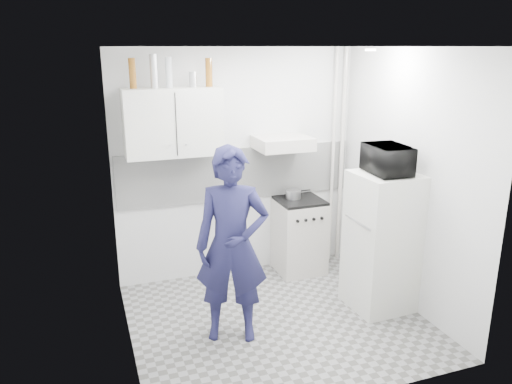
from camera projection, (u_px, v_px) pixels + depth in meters
name	position (u px, v px, depth m)	size (l,w,h in m)	color
floor	(277.00, 320.00, 4.93)	(2.80, 2.80, 0.00)	gray
ceiling	(281.00, 47.00, 4.20)	(2.80, 2.80, 0.00)	white
wall_back	(238.00, 165.00, 5.70)	(2.80, 2.80, 0.00)	silver
wall_left	(122.00, 210.00, 4.11)	(2.60, 2.60, 0.00)	silver
wall_right	(408.00, 181.00, 5.02)	(2.60, 2.60, 0.00)	silver
person	(232.00, 246.00, 4.43)	(0.66, 0.43, 1.80)	#1B1B40
stove	(299.00, 236.00, 5.93)	(0.54, 0.54, 0.86)	beige
fridge	(382.00, 242.00, 5.03)	(0.59, 0.59, 1.42)	silver
stove_top	(300.00, 200.00, 5.81)	(0.52, 0.52, 0.03)	black
saucepan	(293.00, 194.00, 5.83)	(0.18, 0.18, 0.10)	silver
microwave	(388.00, 160.00, 4.79)	(0.34, 0.50, 0.28)	black
bottle_a	(132.00, 73.00, 4.88)	(0.07, 0.07, 0.29)	brown
bottle_c	(154.00, 71.00, 4.94)	(0.08, 0.08, 0.33)	silver
bottle_d	(169.00, 73.00, 4.99)	(0.07, 0.07, 0.30)	#B2B7BC
canister_b	(193.00, 79.00, 5.09)	(0.08, 0.08, 0.16)	silver
bottle_e	(209.00, 72.00, 5.13)	(0.07, 0.07, 0.29)	brown
upper_cabinet	(173.00, 122.00, 5.14)	(1.00, 0.35, 0.70)	silver
range_hood	(283.00, 143.00, 5.54)	(0.60, 0.50, 0.14)	beige
backsplash	(238.00, 174.00, 5.71)	(2.74, 0.03, 0.60)	white
pipe_a	(342.00, 158.00, 6.04)	(0.05, 0.05, 2.60)	beige
pipe_b	(333.00, 159.00, 6.00)	(0.04, 0.04, 2.60)	beige
ceiling_spot_fixture	(370.00, 50.00, 4.71)	(0.10, 0.10, 0.02)	white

